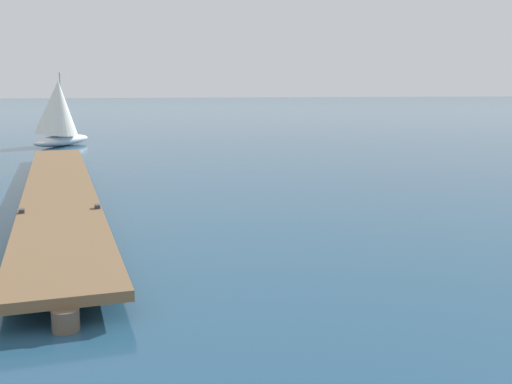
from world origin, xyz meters
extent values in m
cube|color=brown|center=(-6.18, 17.77, 0.37)|extent=(3.12, 19.80, 0.16)
cylinder|color=brown|center=(-5.52, 7.93, 0.15)|extent=(0.36, 0.36, 0.29)
cylinder|color=brown|center=(-5.85, 12.85, 0.15)|extent=(0.36, 0.36, 0.29)
cylinder|color=brown|center=(-6.18, 17.77, 0.15)|extent=(0.36, 0.36, 0.29)
cylinder|color=brown|center=(-6.51, 22.69, 0.15)|extent=(0.36, 0.36, 0.29)
cylinder|color=brown|center=(-6.84, 27.61, 0.15)|extent=(0.36, 0.36, 0.29)
cube|color=#333338|center=(-6.72, 13.78, 0.49)|extent=(0.13, 0.21, 0.08)
cube|color=#333338|center=(-5.12, 13.89, 0.49)|extent=(0.13, 0.21, 0.08)
ellipsoid|color=silver|center=(-7.06, 34.60, 0.30)|extent=(3.41, 4.39, 0.60)
cylinder|color=#B2ADA3|center=(-7.00, 34.69, 2.28)|extent=(0.08, 0.08, 3.36)
cone|color=silver|center=(-7.19, 34.39, 2.11)|extent=(3.37, 3.29, 3.08)
camera|label=1|loc=(-4.97, 0.13, 3.13)|focal=42.02mm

